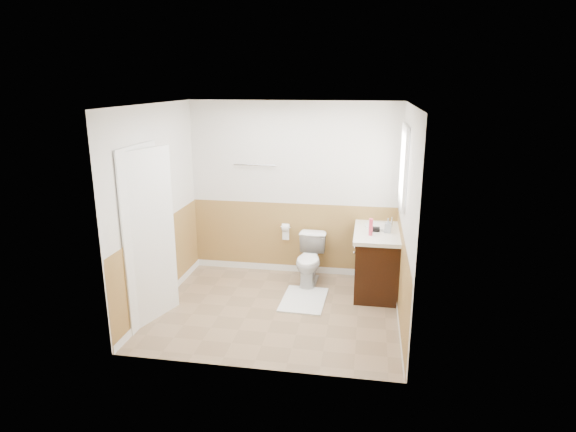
% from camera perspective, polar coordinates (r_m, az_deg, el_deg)
% --- Properties ---
extents(floor, '(3.00, 3.00, 0.00)m').
position_cam_1_polar(floor, '(6.15, -1.33, -10.97)').
color(floor, '#8C7051').
rests_on(floor, ground).
extents(ceiling, '(3.00, 3.00, 0.00)m').
position_cam_1_polar(ceiling, '(5.51, -1.50, 13.00)').
color(ceiling, white).
rests_on(ceiling, floor).
extents(wall_back, '(3.00, 0.00, 3.00)m').
position_cam_1_polar(wall_back, '(6.94, 0.64, 3.13)').
color(wall_back, silver).
rests_on(wall_back, floor).
extents(wall_front, '(3.00, 0.00, 3.00)m').
position_cam_1_polar(wall_front, '(4.49, -4.58, -3.96)').
color(wall_front, silver).
rests_on(wall_front, floor).
extents(wall_left, '(0.00, 3.00, 3.00)m').
position_cam_1_polar(wall_left, '(6.16, -15.25, 0.95)').
color(wall_left, silver).
rests_on(wall_left, floor).
extents(wall_right, '(0.00, 3.00, 3.00)m').
position_cam_1_polar(wall_right, '(5.62, 13.78, -0.33)').
color(wall_right, silver).
rests_on(wall_right, floor).
extents(wainscot_back, '(3.00, 0.00, 3.00)m').
position_cam_1_polar(wainscot_back, '(7.13, 0.60, -2.79)').
color(wainscot_back, '#A57C42').
rests_on(wainscot_back, floor).
extents(wainscot_front, '(3.00, 0.00, 3.00)m').
position_cam_1_polar(wainscot_front, '(4.80, -4.35, -12.37)').
color(wainscot_front, '#A57C42').
rests_on(wainscot_front, floor).
extents(wainscot_left, '(0.00, 2.60, 2.60)m').
position_cam_1_polar(wainscot_left, '(6.38, -14.67, -5.59)').
color(wainscot_left, '#A57C42').
rests_on(wainscot_left, floor).
extents(wainscot_right, '(0.00, 2.60, 2.60)m').
position_cam_1_polar(wainscot_right, '(5.86, 13.19, -7.40)').
color(wainscot_right, '#A57C42').
rests_on(wainscot_right, floor).
extents(toilet, '(0.40, 0.68, 0.68)m').
position_cam_1_polar(toilet, '(6.78, 2.56, -5.22)').
color(toilet, white).
rests_on(toilet, floor).
extents(bath_mat, '(0.58, 0.82, 0.02)m').
position_cam_1_polar(bath_mat, '(6.38, 1.87, -9.83)').
color(bath_mat, silver).
rests_on(bath_mat, floor).
extents(vanity_cabinet, '(0.55, 1.10, 0.80)m').
position_cam_1_polar(vanity_cabinet, '(6.66, 10.38, -5.32)').
color(vanity_cabinet, black).
rests_on(vanity_cabinet, floor).
extents(vanity_knob_left, '(0.03, 0.03, 0.03)m').
position_cam_1_polar(vanity_knob_left, '(6.51, 7.81, -4.28)').
color(vanity_knob_left, silver).
rests_on(vanity_knob_left, vanity_cabinet).
extents(vanity_knob_right, '(0.03, 0.03, 0.03)m').
position_cam_1_polar(vanity_knob_right, '(6.70, 7.87, -3.71)').
color(vanity_knob_right, silver).
rests_on(vanity_knob_right, vanity_cabinet).
extents(countertop, '(0.60, 1.15, 0.05)m').
position_cam_1_polar(countertop, '(6.52, 10.47, -1.83)').
color(countertop, silver).
rests_on(countertop, vanity_cabinet).
extents(sink_basin, '(0.36, 0.36, 0.02)m').
position_cam_1_polar(sink_basin, '(6.66, 10.56, -1.16)').
color(sink_basin, white).
rests_on(sink_basin, countertop).
extents(faucet, '(0.02, 0.02, 0.14)m').
position_cam_1_polar(faucet, '(6.65, 12.14, -0.74)').
color(faucet, silver).
rests_on(faucet, countertop).
extents(lotion_bottle, '(0.05, 0.05, 0.22)m').
position_cam_1_polar(lotion_bottle, '(6.24, 9.73, -1.29)').
color(lotion_bottle, '#D73752').
rests_on(lotion_bottle, countertop).
extents(soap_dispenser, '(0.09, 0.09, 0.19)m').
position_cam_1_polar(soap_dispenser, '(6.41, 11.69, -1.11)').
color(soap_dispenser, '#98A1AB').
rests_on(soap_dispenser, countertop).
extents(hair_dryer_body, '(0.14, 0.07, 0.07)m').
position_cam_1_polar(hair_dryer_body, '(6.42, 10.15, -1.52)').
color(hair_dryer_body, black).
rests_on(hair_dryer_body, countertop).
extents(hair_dryer_handle, '(0.03, 0.03, 0.07)m').
position_cam_1_polar(hair_dryer_handle, '(6.43, 9.87, -1.78)').
color(hair_dryer_handle, black).
rests_on(hair_dryer_handle, countertop).
extents(mirror_panel, '(0.02, 0.35, 0.90)m').
position_cam_1_polar(mirror_panel, '(6.62, 13.13, 4.75)').
color(mirror_panel, silver).
rests_on(mirror_panel, wall_right).
extents(window_frame, '(0.04, 0.80, 1.00)m').
position_cam_1_polar(window_frame, '(6.08, 13.45, 5.72)').
color(window_frame, white).
rests_on(window_frame, wall_right).
extents(window_glass, '(0.01, 0.70, 0.90)m').
position_cam_1_polar(window_glass, '(6.08, 13.60, 5.71)').
color(window_glass, white).
rests_on(window_glass, wall_right).
extents(door, '(0.29, 0.78, 2.04)m').
position_cam_1_polar(door, '(5.79, -16.02, -2.41)').
color(door, white).
rests_on(door, wall_left).
extents(door_frame, '(0.02, 0.92, 2.10)m').
position_cam_1_polar(door_frame, '(5.82, -16.70, -2.27)').
color(door_frame, white).
rests_on(door_frame, wall_left).
extents(door_knob, '(0.06, 0.06, 0.06)m').
position_cam_1_polar(door_knob, '(6.07, -14.14, -2.13)').
color(door_knob, silver).
rests_on(door_knob, door).
extents(towel_bar, '(0.62, 0.02, 0.02)m').
position_cam_1_polar(towel_bar, '(6.93, -3.94, 6.02)').
color(towel_bar, silver).
rests_on(towel_bar, wall_back).
extents(tp_holder_bar, '(0.14, 0.02, 0.02)m').
position_cam_1_polar(tp_holder_bar, '(7.03, -0.27, -1.35)').
color(tp_holder_bar, silver).
rests_on(tp_holder_bar, wall_back).
extents(tp_roll, '(0.10, 0.11, 0.11)m').
position_cam_1_polar(tp_roll, '(7.03, -0.27, -1.35)').
color(tp_roll, white).
rests_on(tp_roll, tp_holder_bar).
extents(tp_sheet, '(0.10, 0.01, 0.16)m').
position_cam_1_polar(tp_sheet, '(7.06, -0.27, -2.20)').
color(tp_sheet, white).
rests_on(tp_sheet, tp_roll).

